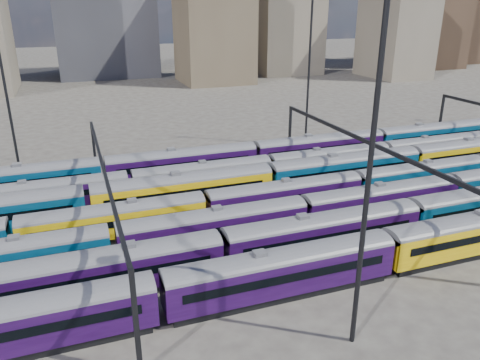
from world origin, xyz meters
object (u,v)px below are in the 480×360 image
object	(u,v)px
rake_1	(222,247)
rake_0	(282,268)
mast_2	(371,159)
rake_2	(113,240)

from	to	relation	value
rake_1	rake_0	bearing A→B (deg)	-54.01
rake_0	mast_2	world-z (taller)	mast_2
mast_2	rake_0	bearing A→B (deg)	109.28
rake_1	mast_2	bearing A→B (deg)	-63.13
rake_2	mast_2	world-z (taller)	mast_2
rake_0	rake_2	world-z (taller)	rake_0
rake_0	rake_1	distance (m)	6.18
rake_0	rake_1	xyz separation A→B (m)	(-3.63, 5.00, 0.01)
rake_0	rake_2	bearing A→B (deg)	141.72
rake_0	mast_2	size ratio (longest dim) A/B	5.59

